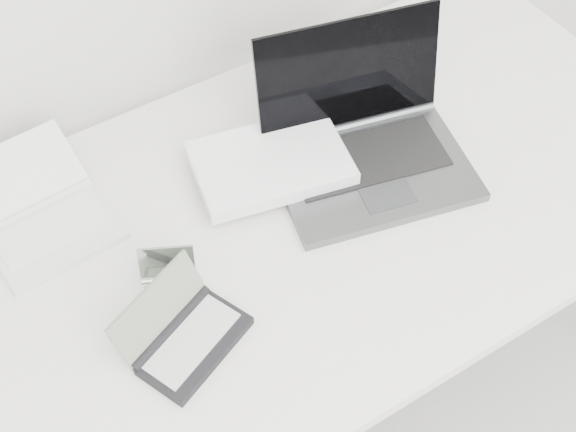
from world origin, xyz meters
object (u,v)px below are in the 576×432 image
netbook_open_white (44,218)px  palmtop_charcoal (185,336)px  desk (290,230)px  laptop_large (330,151)px

netbook_open_white → palmtop_charcoal: size_ratio=1.29×
netbook_open_white → palmtop_charcoal: bearing=-77.6°
desk → palmtop_charcoal: (-0.28, -0.13, 0.07)m
desk → palmtop_charcoal: 0.32m
laptop_large → netbook_open_white: laptop_large is taller
laptop_large → netbook_open_white: (-0.51, 0.15, -0.02)m
netbook_open_white → palmtop_charcoal: (0.10, -0.35, 0.00)m
desk → palmtop_charcoal: size_ratio=7.14×
laptop_large → palmtop_charcoal: bearing=-141.1°
desk → netbook_open_white: netbook_open_white is taller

